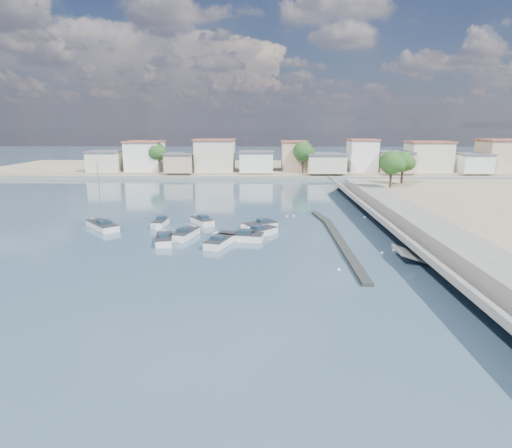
{
  "coord_description": "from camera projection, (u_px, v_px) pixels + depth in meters",
  "views": [
    {
      "loc": [
        -1.71,
        -37.09,
        13.31
      ],
      "look_at": [
        -2.82,
        14.32,
        1.4
      ],
      "focal_mm": 30.0,
      "sensor_mm": 36.0,
      "label": 1
    }
  ],
  "objects": [
    {
      "name": "far_shore_land",
      "position": [
        271.0,
        168.0,
        128.54
      ],
      "size": [
        160.0,
        40.0,
        1.4
      ],
      "primitive_type": "cube",
      "color": "gray",
      "rests_on": "ground"
    },
    {
      "name": "far_shore_quay",
      "position": [
        272.0,
        177.0,
        108.15
      ],
      "size": [
        160.0,
        2.5,
        0.8
      ],
      "primitive_type": "cube",
      "color": "slate",
      "rests_on": "ground"
    },
    {
      "name": "shore_trees",
      "position": [
        307.0,
        155.0,
        103.85
      ],
      "size": [
        74.56,
        38.32,
        7.92
      ],
      "color": "#38281E",
      "rests_on": "ground"
    },
    {
      "name": "motorboat_h",
      "position": [
        262.0,
        232.0,
        53.15
      ],
      "size": [
        4.52,
        4.64,
        1.48
      ],
      "color": "white",
      "rests_on": "ground"
    },
    {
      "name": "motorboat_a",
      "position": [
        164.0,
        239.0,
        49.67
      ],
      "size": [
        2.72,
        5.23,
        1.48
      ],
      "color": "white",
      "rests_on": "ground"
    },
    {
      "name": "motorboat_f",
      "position": [
        201.0,
        221.0,
        59.12
      ],
      "size": [
        3.86,
        4.58,
        1.48
      ],
      "color": "white",
      "rests_on": "ground"
    },
    {
      "name": "motorboat_g",
      "position": [
        160.0,
        223.0,
        57.61
      ],
      "size": [
        1.64,
        4.45,
        1.48
      ],
      "color": "white",
      "rests_on": "ground"
    },
    {
      "name": "far_town",
      "position": [
        312.0,
        158.0,
        112.67
      ],
      "size": [
        113.01,
        12.8,
        8.35
      ],
      "color": "beige",
      "rests_on": "far_shore_land"
    },
    {
      "name": "breakwater",
      "position": [
        337.0,
        237.0,
        51.26
      ],
      "size": [
        2.0,
        31.02,
        0.35
      ],
      "color": "black",
      "rests_on": "ground"
    },
    {
      "name": "ground",
      "position": [
        274.0,
        200.0,
        78.05
      ],
      "size": [
        400.0,
        400.0,
        0.0
      ],
      "primitive_type": "plane",
      "color": "#273F4F",
      "rests_on": "ground"
    },
    {
      "name": "mooring_buoys",
      "position": [
        339.0,
        233.0,
        53.8
      ],
      "size": [
        11.69,
        24.9,
        0.31
      ],
      "color": "silver",
      "rests_on": "ground"
    },
    {
      "name": "sailboat",
      "position": [
        101.0,
        225.0,
        56.44
      ],
      "size": [
        5.9,
        6.31,
        9.0
      ],
      "color": "white",
      "rests_on": "ground"
    },
    {
      "name": "motorboat_c",
      "position": [
        238.0,
        237.0,
        50.73
      ],
      "size": [
        6.17,
        2.93,
        1.48
      ],
      "color": "white",
      "rests_on": "ground"
    },
    {
      "name": "motorboat_b",
      "position": [
        220.0,
        242.0,
        48.63
      ],
      "size": [
        3.31,
        5.29,
        1.48
      ],
      "color": "white",
      "rests_on": "ground"
    },
    {
      "name": "motorboat_d",
      "position": [
        258.0,
        226.0,
        56.12
      ],
      "size": [
        4.91,
        3.87,
        1.48
      ],
      "color": "white",
      "rests_on": "ground"
    },
    {
      "name": "motorboat_e",
      "position": [
        186.0,
        234.0,
        52.14
      ],
      "size": [
        3.05,
        5.33,
        1.48
      ],
      "color": "white",
      "rests_on": "ground"
    },
    {
      "name": "seawall_walkway",
      "position": [
        433.0,
        231.0,
        51.16
      ],
      "size": [
        5.0,
        90.0,
        1.8
      ],
      "primitive_type": "cube",
      "color": "slate",
      "rests_on": "ground"
    }
  ]
}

